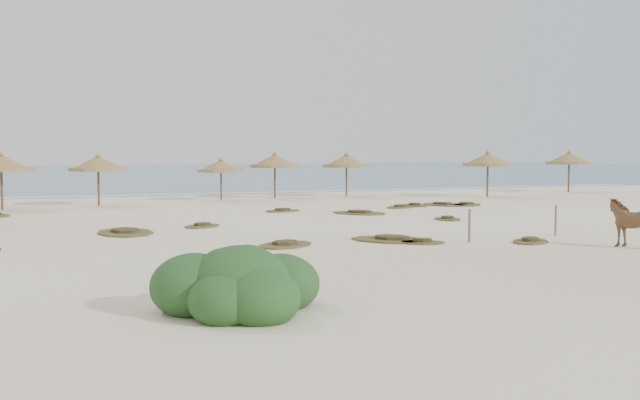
{
  "coord_description": "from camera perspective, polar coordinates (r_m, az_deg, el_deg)",
  "views": [
    {
      "loc": [
        -10.21,
        -21.12,
        2.91
      ],
      "look_at": [
        -0.16,
        5.0,
        0.95
      ],
      "focal_mm": 40.0,
      "sensor_mm": 36.0,
      "label": 1
    }
  ],
  "objects": [
    {
      "name": "scrub_15",
      "position": [
        38.2,
        9.81,
        -0.35
      ],
      "size": [
        2.44,
        3.01,
        0.16
      ],
      "rotation": [
        0.0,
        0.0,
        1.9
      ],
      "color": "brown",
      "rests_on": "ground"
    },
    {
      "name": "palapa_7",
      "position": [
        52.51,
        19.31,
        3.12
      ],
      "size": [
        4.09,
        4.09,
        2.98
      ],
      "rotation": [
        0.0,
        0.0,
        -0.36
      ],
      "color": "brown",
      "rests_on": "ground"
    },
    {
      "name": "scrub_4",
      "position": [
        30.28,
        10.17,
        -1.48
      ],
      "size": [
        1.19,
        1.67,
        0.16
      ],
      "rotation": [
        0.0,
        0.0,
        1.45
      ],
      "color": "brown",
      "rests_on": "ground"
    },
    {
      "name": "scrub_13",
      "position": [
        33.88,
        -3.0,
        -0.84
      ],
      "size": [
        2.05,
        1.61,
        0.16
      ],
      "rotation": [
        0.0,
        0.0,
        0.26
      ],
      "color": "brown",
      "rests_on": "ground"
    },
    {
      "name": "scrub_12",
      "position": [
        23.48,
        16.46,
        -3.16
      ],
      "size": [
        1.89,
        1.78,
        0.16
      ],
      "rotation": [
        0.0,
        0.0,
        0.64
      ],
      "color": "brown",
      "rests_on": "ground"
    },
    {
      "name": "scrub_5",
      "position": [
        38.54,
        11.65,
        -0.34
      ],
      "size": [
        2.62,
        2.8,
        0.16
      ],
      "rotation": [
        0.0,
        0.0,
        0.95
      ],
      "color": "brown",
      "rests_on": "ground"
    },
    {
      "name": "fence_post_near",
      "position": [
        22.96,
        11.86,
        -2.04
      ],
      "size": [
        0.09,
        0.09,
        1.06
      ],
      "primitive_type": "cylinder",
      "rotation": [
        0.0,
        0.0,
        0.16
      ],
      "color": "#6E6652",
      "rests_on": "ground"
    },
    {
      "name": "scrub_10",
      "position": [
        37.49,
        7.6,
        -0.41
      ],
      "size": [
        1.41,
        1.98,
        0.16
      ],
      "rotation": [
        0.0,
        0.0,
        1.46
      ],
      "color": "brown",
      "rests_on": "ground"
    },
    {
      "name": "scrub_1",
      "position": [
        25.9,
        -15.31,
        -2.48
      ],
      "size": [
        2.14,
        3.06,
        0.16
      ],
      "rotation": [
        0.0,
        0.0,
        1.66
      ],
      "color": "brown",
      "rests_on": "ground"
    },
    {
      "name": "scrub_3",
      "position": [
        32.71,
        3.17,
        -1.02
      ],
      "size": [
        2.97,
        3.1,
        0.16
      ],
      "rotation": [
        0.0,
        0.0,
        2.25
      ],
      "color": "brown",
      "rests_on": "ground"
    },
    {
      "name": "ground",
      "position": [
        23.63,
        4.73,
        -3.08
      ],
      "size": [
        160.0,
        160.0,
        0.0
      ],
      "primitive_type": "plane",
      "color": "white",
      "rests_on": "ground"
    },
    {
      "name": "palapa_1",
      "position": [
        37.99,
        -24.16,
        2.66
      ],
      "size": [
        4.07,
        4.07,
        2.9
      ],
      "rotation": [
        0.0,
        0.0,
        -0.41
      ],
      "color": "brown",
      "rests_on": "ground"
    },
    {
      "name": "bush",
      "position": [
        12.95,
        -6.42,
        -6.92
      ],
      "size": [
        3.14,
        2.76,
        1.4
      ],
      "rotation": [
        0.0,
        0.0,
        -0.29
      ],
      "color": "#2D5725",
      "rests_on": "ground"
    },
    {
      "name": "scrub_2",
      "position": [
        27.43,
        -9.38,
        -2.03
      ],
      "size": [
        1.98,
        1.94,
        0.16
      ],
      "rotation": [
        0.0,
        0.0,
        0.73
      ],
      "color": "brown",
      "rests_on": "ground"
    },
    {
      "name": "palapa_5",
      "position": [
        44.87,
        2.14,
        3.07
      ],
      "size": [
        3.5,
        3.5,
        2.82
      ],
      "rotation": [
        0.0,
        0.0,
        0.18
      ],
      "color": "brown",
      "rests_on": "ground"
    },
    {
      "name": "scrub_9",
      "position": [
        23.08,
        5.76,
        -3.13
      ],
      "size": [
        3.17,
        3.13,
        0.16
      ],
      "rotation": [
        0.0,
        0.0,
        2.38
      ],
      "color": "brown",
      "rests_on": "ground"
    },
    {
      "name": "palapa_3",
      "position": [
        41.48,
        -7.93,
        2.66
      ],
      "size": [
        3.46,
        3.46,
        2.53
      ],
      "rotation": [
        0.0,
        0.0,
        0.34
      ],
      "color": "brown",
      "rests_on": "ground"
    },
    {
      "name": "palapa_4",
      "position": [
        43.5,
        -3.64,
        3.07
      ],
      "size": [
        3.09,
        3.09,
        2.85
      ],
      "rotation": [
        0.0,
        0.0,
        -0.01
      ],
      "color": "brown",
      "rests_on": "ground"
    },
    {
      "name": "palapa_6",
      "position": [
        45.65,
        13.28,
        3.12
      ],
      "size": [
        3.77,
        3.77,
        2.96
      ],
      "rotation": [
        0.0,
        0.0,
        -0.22
      ],
      "color": "brown",
      "rests_on": "ground"
    },
    {
      "name": "scrub_7",
      "position": [
        36.29,
        6.47,
        -0.54
      ],
      "size": [
        2.18,
        1.94,
        0.16
      ],
      "rotation": [
        0.0,
        0.0,
        0.52
      ],
      "color": "brown",
      "rests_on": "ground"
    },
    {
      "name": "ocean",
      "position": [
        96.7,
        -14.98,
        2.14
      ],
      "size": [
        200.0,
        100.0,
        0.01
      ],
      "primitive_type": "cube",
      "color": "#2C5886",
      "rests_on": "ground"
    },
    {
      "name": "palapa_2",
      "position": [
        39.03,
        -17.33,
        2.74
      ],
      "size": [
        3.81,
        3.81,
        2.8
      ],
      "rotation": [
        0.0,
        0.0,
        0.34
      ],
      "color": "brown",
      "rests_on": "ground"
    },
    {
      "name": "foam_line",
      "position": [
        48.3,
        -8.8,
        0.5
      ],
      "size": [
        70.0,
        0.6,
        0.01
      ],
      "primitive_type": "cube",
      "color": "white",
      "rests_on": "ground"
    },
    {
      "name": "scrub_11",
      "position": [
        21.72,
        -2.8,
        -3.56
      ],
      "size": [
        2.44,
        2.24,
        0.16
      ],
      "rotation": [
        0.0,
        0.0,
        0.58
      ],
      "color": "brown",
      "rests_on": "ground"
    },
    {
      "name": "horse",
      "position": [
        23.33,
        24.04,
        -1.7
      ],
      "size": [
        1.58,
        1.89,
        1.47
      ],
      "primitive_type": "imported",
      "rotation": [
        0.0,
        0.0,
        3.69
      ],
      "color": "#9A6F46",
      "rests_on": "ground"
    },
    {
      "name": "fence_post_far",
      "position": [
        25.62,
        18.34,
        -1.56
      ],
      "size": [
        0.09,
        0.09,
        1.04
      ],
      "primitive_type": "cylinder",
      "rotation": [
        0.0,
        0.0,
        -0.17
      ],
      "color": "#6E6652",
      "rests_on": "ground"
    },
    {
      "name": "scrub_14",
      "position": [
        22.52,
        8.19,
        -3.33
      ],
      "size": [
        1.63,
        1.37,
        0.16
      ],
      "rotation": [
        0.0,
        0.0,
        2.74
      ],
      "color": "brown",
      "rests_on": "ground"
    }
  ]
}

